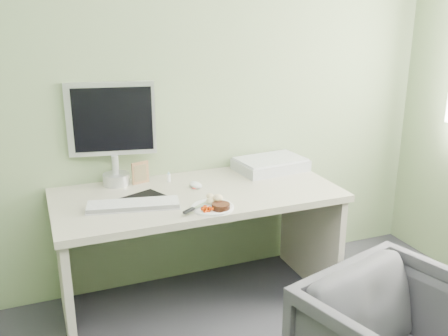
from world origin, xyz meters
name	(u,v)px	position (x,y,z in m)	size (l,w,h in m)	color
wall_back	(175,74)	(0.00, 2.00, 1.35)	(3.50, 3.50, 0.00)	#71825B
desk	(198,221)	(0.00, 1.62, 0.55)	(1.60, 0.75, 0.73)	beige
plate	(213,207)	(-0.01, 1.36, 0.74)	(0.22, 0.22, 0.01)	white
steak	(221,206)	(0.02, 1.31, 0.76)	(0.09, 0.09, 0.03)	black
potato_pile	(214,199)	(0.02, 1.39, 0.77)	(0.09, 0.07, 0.05)	tan
carrot_heap	(206,208)	(-0.05, 1.32, 0.76)	(0.05, 0.04, 0.03)	#DF3704
steak_knife	(193,209)	(-0.12, 1.34, 0.75)	(0.18, 0.12, 0.01)	silver
mousepad	(145,199)	(-0.30, 1.63, 0.73)	(0.23, 0.20, 0.00)	black
keyboard	(133,204)	(-0.39, 1.53, 0.75)	(0.47, 0.14, 0.02)	white
computer_mouse	(196,185)	(0.01, 1.69, 0.75)	(0.06, 0.10, 0.04)	white
photo_frame	(140,173)	(-0.27, 1.89, 0.80)	(0.11, 0.01, 0.13)	#A9784F
eyedrop_bottle	(169,177)	(-0.10, 1.85, 0.76)	(0.02, 0.02, 0.07)	white
scanner	(270,165)	(0.57, 1.83, 0.76)	(0.43, 0.29, 0.07)	#B0B4B8
monitor	(112,128)	(-0.40, 1.94, 1.07)	(0.50, 0.17, 0.60)	silver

